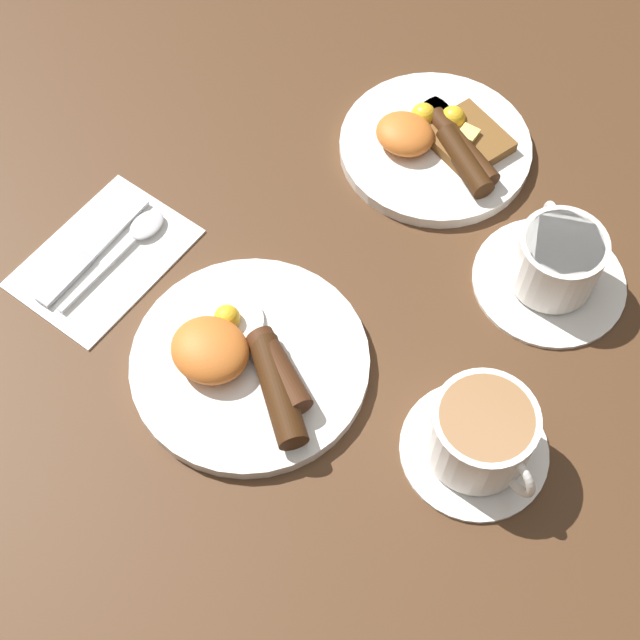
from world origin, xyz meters
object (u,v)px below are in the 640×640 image
at_px(breakfast_plate_near, 247,362).
at_px(teacup_near, 480,436).
at_px(teacup_far, 555,265).
at_px(knife, 88,256).
at_px(breakfast_plate_far, 437,143).
at_px(spoon, 136,236).

bearing_deg(breakfast_plate_near, teacup_near, 12.81).
height_order(teacup_far, knife, teacup_far).
bearing_deg(teacup_far, breakfast_plate_far, 155.76).
bearing_deg(teacup_far, breakfast_plate_near, -127.14).
bearing_deg(spoon, breakfast_plate_near, -104.21).
height_order(breakfast_plate_far, teacup_near, teacup_near).
relative_size(teacup_near, spoon, 0.91).
xyz_separation_m(knife, spoon, (0.03, 0.05, 0.00)).
relative_size(knife, spoon, 1.05).
distance_m(breakfast_plate_far, teacup_far, 0.21).
distance_m(breakfast_plate_near, teacup_far, 0.33).
xyz_separation_m(breakfast_plate_near, spoon, (-0.19, 0.06, -0.01)).
xyz_separation_m(teacup_far, spoon, (-0.39, -0.21, -0.02)).
height_order(breakfast_plate_near, teacup_near, teacup_near).
height_order(breakfast_plate_near, breakfast_plate_far, breakfast_plate_near).
distance_m(breakfast_plate_near, knife, 0.22).
xyz_separation_m(teacup_near, teacup_far, (-0.03, 0.21, -0.01)).
relative_size(breakfast_plate_far, teacup_near, 1.55).
distance_m(breakfast_plate_far, spoon, 0.35).
height_order(breakfast_plate_far, teacup_far, teacup_far).
bearing_deg(spoon, breakfast_plate_far, -32.84).
bearing_deg(teacup_near, breakfast_plate_far, 126.68).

